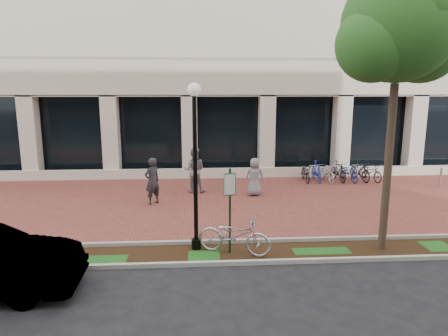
{
  "coord_description": "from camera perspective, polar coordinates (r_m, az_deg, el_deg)",
  "views": [
    {
      "loc": [
        -1.57,
        -15.7,
        4.52
      ],
      "look_at": [
        -0.59,
        -0.8,
        1.56
      ],
      "focal_mm": 32.0,
      "sensor_mm": 36.0,
      "label": 1
    }
  ],
  "objects": [
    {
      "name": "street_tree",
      "position": [
        11.86,
        23.87,
        17.25
      ],
      "size": [
        3.58,
        2.98,
        7.65
      ],
      "color": "#49382A",
      "rests_on": "ground"
    },
    {
      "name": "curb_street_side",
      "position": [
        10.79,
        5.08,
        -13.25
      ],
      "size": [
        40.0,
        0.12,
        0.12
      ],
      "primitive_type": "cube",
      "color": "#A4A49B",
      "rests_on": "ground"
    },
    {
      "name": "pedestrian_right",
      "position": [
        17.14,
        4.39,
        -1.28
      ],
      "size": [
        0.84,
        0.58,
        1.65
      ],
      "primitive_type": "imported",
      "rotation": [
        0.0,
        0.0,
        3.07
      ],
      "color": "slate",
      "rests_on": "ground"
    },
    {
      "name": "bollard",
      "position": [
        21.08,
        28.54,
        -1.15
      ],
      "size": [
        0.12,
        0.12,
        1.0
      ],
      "color": "#BABABF",
      "rests_on": "ground"
    },
    {
      "name": "brick_plaza",
      "position": [
        16.41,
        1.89,
        -4.77
      ],
      "size": [
        40.0,
        9.0,
        0.01
      ],
      "primitive_type": "cube",
      "color": "brown",
      "rests_on": "ground"
    },
    {
      "name": "pedestrian_left",
      "position": [
        16.06,
        -10.21,
        -1.85
      ],
      "size": [
        0.81,
        0.8,
        1.88
      ],
      "primitive_type": "imported",
      "rotation": [
        0.0,
        0.0,
        3.89
      ],
      "color": "#232428",
      "rests_on": "ground"
    },
    {
      "name": "curb_plaza_side",
      "position": [
        12.16,
        3.99,
        -10.35
      ],
      "size": [
        40.0,
        0.12,
        0.12
      ],
      "primitive_type": "cube",
      "color": "#A4A49B",
      "rests_on": "ground"
    },
    {
      "name": "bike_rack_cluster",
      "position": [
        20.67,
        16.01,
        -0.53
      ],
      "size": [
        4.16,
        1.82,
        1.0
      ],
      "rotation": [
        0.0,
        0.0,
        0.05
      ],
      "color": "black",
      "rests_on": "ground"
    },
    {
      "name": "planting_strip",
      "position": [
        11.49,
        4.5,
        -11.97
      ],
      "size": [
        40.0,
        1.5,
        0.01
      ],
      "primitive_type": "cube",
      "color": "black",
      "rests_on": "ground"
    },
    {
      "name": "pedestrian_mid",
      "position": [
        17.67,
        -4.29,
        -0.31
      ],
      "size": [
        1.07,
        0.89,
        2.0
      ],
      "primitive_type": "imported",
      "rotation": [
        0.0,
        0.0,
        3.0
      ],
      "color": "slate",
      "rests_on": "ground"
    },
    {
      "name": "locked_bicycle",
      "position": [
        11.2,
        1.44,
        -9.56
      ],
      "size": [
        2.21,
        1.46,
        1.1
      ],
      "primitive_type": "imported",
      "rotation": [
        0.0,
        0.0,
        1.18
      ],
      "color": "#B5B4B9",
      "rests_on": "ground"
    },
    {
      "name": "lamppost",
      "position": [
        11.01,
        -4.15,
        1.33
      ],
      "size": [
        0.36,
        0.36,
        4.68
      ],
      "color": "black",
      "rests_on": "ground"
    },
    {
      "name": "parking_sign",
      "position": [
        10.94,
        0.86,
        -4.6
      ],
      "size": [
        0.34,
        0.07,
        2.42
      ],
      "rotation": [
        0.0,
        0.0,
        0.2
      ],
      "color": "#14381B",
      "rests_on": "ground"
    },
    {
      "name": "ground",
      "position": [
        16.41,
        1.89,
        -4.79
      ],
      "size": [
        120.0,
        120.0,
        0.0
      ],
      "primitive_type": "plane",
      "color": "black",
      "rests_on": "ground"
    }
  ]
}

